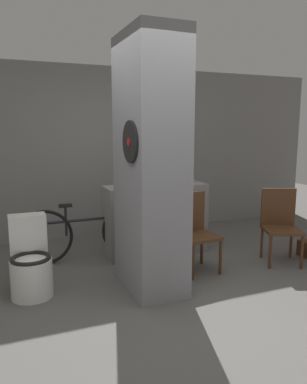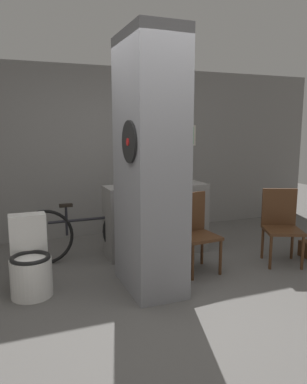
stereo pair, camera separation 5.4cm
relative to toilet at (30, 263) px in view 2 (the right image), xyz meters
The scene contains 9 objects.
ground_plane 1.38m from the toilet, 33.73° to the right, with size 14.00×14.00×0.00m, color #5B5956.
wall_back 2.40m from the toilet, 59.42° to the left, with size 8.00×0.09×2.60m.
pillar_center 1.57m from the toilet, 13.83° to the right, with size 0.55×0.90×2.60m.
counter_shelf 1.80m from the toilet, 22.43° to the left, with size 1.37×0.44×0.94m.
toilet is the anchor object (origin of this frame).
chair_near_pillar 1.86m from the toilet, ahead, with size 0.47×0.47×0.92m.
chair_by_doorway 3.01m from the toilet, ahead, with size 0.57×0.57×0.92m.
bicycle 1.08m from the toilet, 45.58° to the left, with size 1.77×0.42×0.75m.
bottle_tall 1.72m from the toilet, 25.77° to the left, with size 0.06×0.06×0.31m.
Camera 2 is at (-1.27, -3.09, 1.68)m, focal length 35.00 mm.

